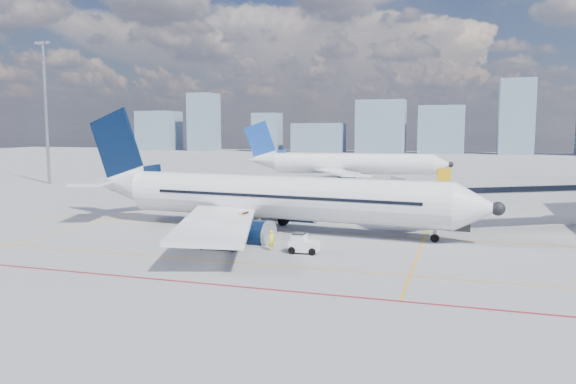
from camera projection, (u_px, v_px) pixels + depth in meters
name	position (u px, v px, depth m)	size (l,w,h in m)	color
ground	(251.00, 246.00, 48.23)	(420.00, 420.00, 0.00)	gray
apron_markings	(226.00, 255.00, 44.69)	(90.00, 35.12, 0.01)	orange
jet_bridge	(527.00, 191.00, 56.83)	(23.55, 15.78, 6.30)	#979A9F
floodlight_mast_nw	(46.00, 109.00, 101.00)	(3.20, 0.61, 25.45)	gray
distant_skyline	(445.00, 124.00, 224.14)	(247.12, 15.89, 29.59)	slate
main_aircraft	(264.00, 197.00, 55.75)	(44.01, 38.30, 12.86)	white
second_aircraft	(344.00, 164.00, 108.79)	(40.37, 35.09, 11.82)	white
baggage_tug	(303.00, 244.00, 45.27)	(2.36, 1.44, 1.63)	white
cargo_dolly	(220.00, 236.00, 46.78)	(3.61, 1.61, 1.98)	black
belt_loader	(214.00, 228.00, 53.26)	(6.06, 2.38, 2.43)	black
ramp_worker	(272.00, 240.00, 46.33)	(0.61, 0.40, 1.67)	yellow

